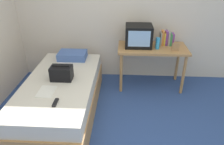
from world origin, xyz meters
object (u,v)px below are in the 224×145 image
tv (139,36)px  book_row (166,38)px  picture_frame (176,47)px  bed (62,96)px  desk (152,52)px  handbag (62,73)px  remote_dark (55,102)px  magazine (46,91)px  pillow (72,55)px  water_bottle (158,43)px

tv → book_row: size_ratio=1.78×
picture_frame → bed: bearing=-158.6°
desk → picture_frame: bearing=-24.7°
picture_frame → handbag: bearing=-159.1°
tv → picture_frame: bearing=-18.2°
remote_dark → bed: bearing=100.6°
bed → magazine: bearing=-105.7°
book_row → magazine: (-1.72, -1.27, -0.32)m
picture_frame → magazine: size_ratio=0.45×
bed → pillow: size_ratio=4.21×
handbag → magazine: 0.37m
desk → tv: 0.37m
handbag → desk: bearing=30.7°
desk → book_row: bearing=27.5°
tv → book_row: 0.50m
remote_dark → desk: bearing=47.2°
tv → book_row: bearing=10.5°
desk → tv: (-0.24, 0.04, 0.28)m
desk → book_row: (0.24, 0.13, 0.21)m
picture_frame → magazine: picture_frame is taller
bed → pillow: bearing=88.2°
bed → handbag: size_ratio=6.67×
desk → handbag: handbag is taller
handbag → remote_dark: handbag is taller
desk → magazine: (-1.48, -1.15, -0.12)m
tv → book_row: tv is taller
handbag → remote_dark: bearing=-83.0°
bed → water_bottle: (1.46, 0.76, 0.58)m
tv → magazine: (-1.23, -1.18, -0.39)m
handbag → remote_dark: 0.59m
bed → book_row: bearing=30.5°
magazine → remote_dark: remote_dark is taller
book_row → tv: bearing=-169.5°
magazine → picture_frame: bearing=28.5°
picture_frame → handbag: size_ratio=0.44×
book_row → remote_dark: (-1.53, -1.52, -0.32)m
water_bottle → picture_frame: size_ratio=1.46×
tv → water_bottle: size_ratio=2.30×
desk → handbag: 1.58m
water_bottle → book_row: book_row is taller
tv → picture_frame: size_ratio=3.36×
desk → magazine: desk is taller
bed → magazine: magazine is taller
remote_dark → book_row: bearing=44.8°
tv → handbag: size_ratio=1.47×
water_bottle → magazine: water_bottle is taller
picture_frame → handbag: 1.83m
picture_frame → remote_dark: (-1.63, -1.23, -0.27)m
pillow → magazine: bearing=-95.9°
water_bottle → magazine: size_ratio=0.66×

